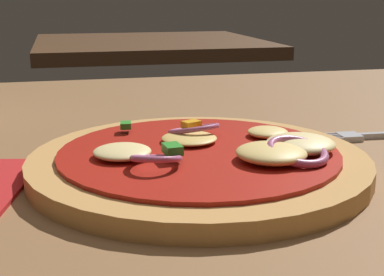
# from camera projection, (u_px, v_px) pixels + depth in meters

# --- Properties ---
(dining_table) EXTENTS (1.25, 0.95, 0.03)m
(dining_table) POSITION_uv_depth(u_px,v_px,m) (231.00, 200.00, 0.38)
(dining_table) COLOR brown
(dining_table) RESTS_ON ground
(pizza) EXTENTS (0.24, 0.24, 0.03)m
(pizza) POSITION_uv_depth(u_px,v_px,m) (203.00, 160.00, 0.39)
(pizza) COLOR tan
(pizza) RESTS_ON dining_table
(background_table) EXTENTS (0.60, 0.56, 0.03)m
(background_table) POSITION_uv_depth(u_px,v_px,m) (149.00, 46.00, 1.49)
(background_table) COLOR #4C301C
(background_table) RESTS_ON ground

